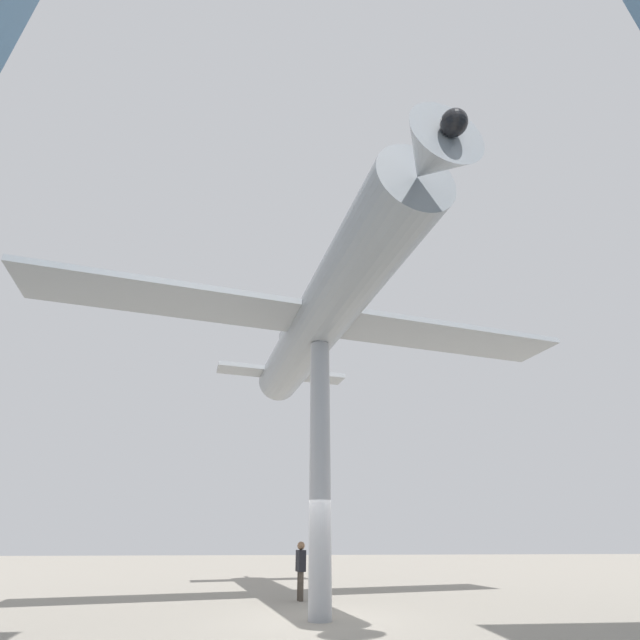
% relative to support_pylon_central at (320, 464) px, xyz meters
% --- Properties ---
extents(ground_plane, '(80.00, 80.00, 0.00)m').
position_rel_support_pylon_central_xyz_m(ground_plane, '(0.00, 0.00, -3.37)').
color(ground_plane, gray).
extents(support_pylon_central, '(0.55, 0.55, 6.74)m').
position_rel_support_pylon_central_xyz_m(support_pylon_central, '(0.00, 0.00, 0.00)').
color(support_pylon_central, '#B7B7BC').
rests_on(support_pylon_central, ground_plane).
extents(suspended_airplane, '(16.25, 13.53, 2.95)m').
position_rel_support_pylon_central_xyz_m(suspended_airplane, '(-0.03, 0.16, 4.20)').
color(suspended_airplane, '#93999E').
rests_on(suspended_airplane, support_pylon_central).
extents(visitor_person, '(0.31, 0.44, 1.56)m').
position_rel_support_pylon_central_xyz_m(visitor_person, '(0.30, -3.47, -2.49)').
color(visitor_person, '#4C4238').
rests_on(visitor_person, ground_plane).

